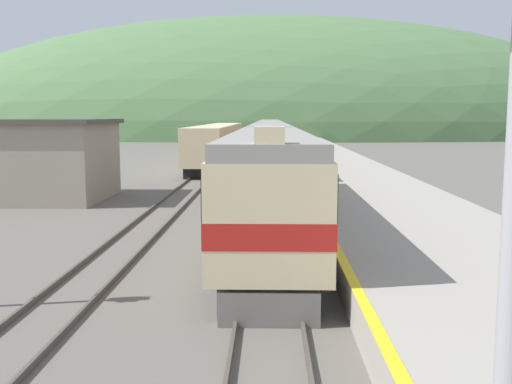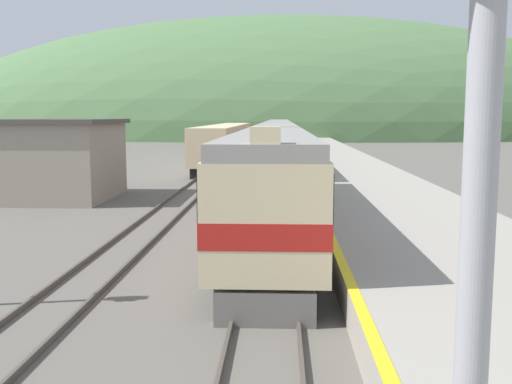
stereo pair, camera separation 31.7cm
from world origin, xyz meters
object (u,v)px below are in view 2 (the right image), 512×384
Objects in this scene: carriage_third at (278,138)px; carriage_fourth at (279,132)px; express_train_lead_car at (272,181)px; siding_train at (226,143)px; carriage_second at (276,149)px; signal_mast_main at (488,31)px.

carriage_third is 1.00× the size of carriage_fourth.
express_train_lead_car reaches higher than siding_train.
express_train_lead_car is at bearing -90.00° from carriage_second.
signal_mast_main reaches higher than carriage_second.
siding_train is (-4.97, -6.67, -0.26)m from carriage_third.
carriage_third is 21.65m from carriage_fourth.
carriage_second reaches higher than siding_train.
signal_mast_main reaches higher than siding_train.
carriage_second is 1.00× the size of carriage_fourth.
signal_mast_main is at bearing -85.42° from express_train_lead_car.
signal_mast_main is (1.47, -82.90, 2.84)m from carriage_fourth.
express_train_lead_car is at bearing -90.00° from carriage_fourth.
carriage_second is 0.64× the size of siding_train.
carriage_fourth is 0.64× the size of siding_train.
express_train_lead_car is 0.60× the size of siding_train.
express_train_lead_car is 2.57× the size of signal_mast_main.
express_train_lead_car is 18.63m from signal_mast_main.
siding_train is at bearing 97.81° from express_train_lead_car.
carriage_fourth is 82.96m from signal_mast_main.
express_train_lead_car reaches higher than carriage_fourth.
siding_train is 55.04m from signal_mast_main.
siding_train is (-4.97, 36.23, -0.27)m from express_train_lead_car.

